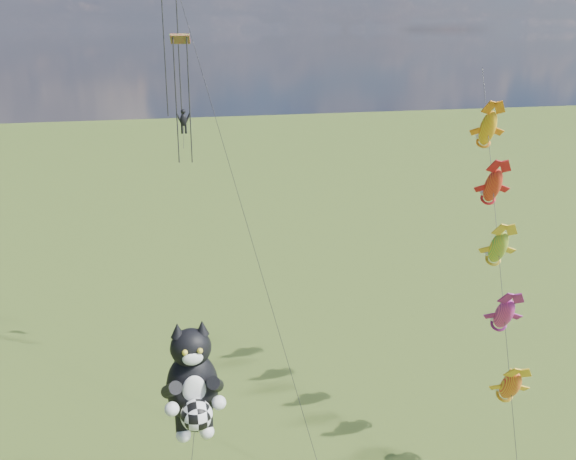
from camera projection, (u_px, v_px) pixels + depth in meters
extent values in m
ellipsoid|color=black|center=(193.00, 387.00, 28.34)|extent=(2.85, 2.60, 3.38)
ellipsoid|color=black|center=(191.00, 347.00, 27.65)|extent=(2.26, 2.16, 1.71)
cone|color=black|center=(177.00, 330.00, 27.26)|extent=(0.76, 0.76, 0.63)
cone|color=black|center=(202.00, 327.00, 27.50)|extent=(0.76, 0.76, 0.63)
ellipsoid|color=white|center=(193.00, 358.00, 27.06)|extent=(0.99, 0.73, 0.61)
ellipsoid|color=white|center=(194.00, 390.00, 27.52)|extent=(1.13, 0.75, 1.39)
sphere|color=gold|center=(185.00, 353.00, 26.81)|extent=(0.25, 0.25, 0.25)
sphere|color=gold|center=(200.00, 351.00, 26.96)|extent=(0.25, 0.25, 0.25)
sphere|color=white|center=(172.00, 409.00, 27.16)|extent=(0.63, 0.63, 0.63)
sphere|color=white|center=(219.00, 403.00, 27.63)|extent=(0.63, 0.63, 0.63)
sphere|color=white|center=(183.00, 435.00, 28.75)|extent=(0.68, 0.68, 0.68)
sphere|color=white|center=(207.00, 431.00, 29.00)|extent=(0.68, 0.68, 0.68)
sphere|color=white|center=(197.00, 415.00, 27.18)|extent=(1.37, 1.37, 1.37)
cylinder|color=black|center=(501.00, 275.00, 33.26)|extent=(4.71, 15.14, 20.11)
ellipsoid|color=red|center=(510.00, 386.00, 31.26)|extent=(1.54, 2.50, 2.63)
ellipsoid|color=#D8338E|center=(504.00, 314.00, 32.53)|extent=(1.54, 2.50, 2.63)
ellipsoid|color=green|center=(498.00, 247.00, 33.80)|extent=(1.54, 2.50, 2.63)
ellipsoid|color=#E54919|center=(493.00, 186.00, 35.07)|extent=(1.54, 2.50, 2.63)
ellipsoid|color=yellow|center=(488.00, 128.00, 36.34)|extent=(1.54, 2.50, 2.63)
cylinder|color=black|center=(239.00, 199.00, 35.45)|extent=(5.39, 16.24, 26.58)
cube|color=#28A018|center=(180.00, 39.00, 36.95)|extent=(1.20, 0.74, 0.59)
cylinder|color=black|center=(177.00, 104.00, 37.97)|extent=(0.08, 0.08, 7.42)
cylinder|color=black|center=(190.00, 104.00, 38.15)|extent=(0.08, 0.08, 7.42)
cylinder|color=black|center=(165.00, 50.00, 39.91)|extent=(0.08, 0.08, 8.61)
cylinder|color=black|center=(179.00, 50.00, 40.11)|extent=(0.08, 0.08, 8.61)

